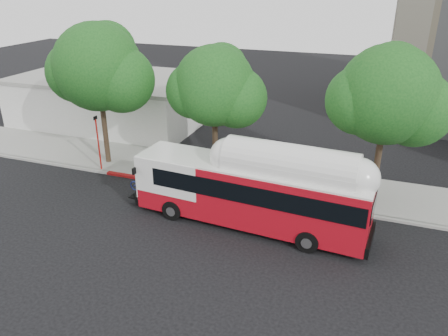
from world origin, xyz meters
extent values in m
plane|color=black|center=(0.00, 0.00, 0.00)|extent=(120.00, 120.00, 0.00)
cube|color=gray|center=(0.00, 6.50, 0.07)|extent=(60.00, 5.00, 0.15)
cube|color=gray|center=(0.00, 3.90, 0.07)|extent=(60.00, 0.30, 0.15)
cube|color=maroon|center=(-3.00, 3.90, 0.08)|extent=(10.00, 0.32, 0.16)
cylinder|color=#2D2116|center=(-9.00, 5.50, 3.04)|extent=(0.36, 0.36, 6.08)
sphere|color=#154A18|center=(-9.00, 5.50, 6.84)|extent=(5.80, 5.80, 5.80)
sphere|color=#154A18|center=(-7.41, 5.70, 6.08)|extent=(4.35, 4.35, 4.35)
cylinder|color=#2D2116|center=(-1.00, 6.00, 2.72)|extent=(0.36, 0.36, 5.44)
sphere|color=#154A18|center=(-1.00, 6.00, 6.12)|extent=(5.00, 5.00, 5.00)
sphere|color=#154A18|center=(0.38, 6.20, 5.44)|extent=(3.75, 3.75, 3.75)
cylinder|color=#2D2116|center=(9.00, 5.80, 2.88)|extent=(0.36, 0.36, 5.76)
sphere|color=#154A18|center=(9.00, 5.80, 6.48)|extent=(5.40, 5.40, 5.40)
sphere|color=#154A18|center=(10.48, 6.00, 5.76)|extent=(4.05, 4.05, 4.05)
cube|color=silver|center=(-14.00, 14.00, 2.00)|extent=(16.00, 10.00, 4.00)
cube|color=gray|center=(-14.00, 14.00, 4.10)|extent=(16.20, 10.20, 0.30)
cube|color=#AE0C18|center=(2.90, 0.88, 1.85)|extent=(12.50, 3.58, 2.98)
cube|color=black|center=(3.41, 0.84, 2.47)|extent=(11.27, 3.55, 0.98)
cube|color=white|center=(2.90, 0.88, 3.38)|extent=(12.49, 3.50, 0.10)
cube|color=white|center=(4.95, 0.73, 3.65)|extent=(6.71, 2.54, 0.57)
cube|color=black|center=(-3.82, 1.38, 0.51)|extent=(0.96, 1.91, 0.06)
imported|color=navy|center=(-3.82, 1.38, 1.01)|extent=(0.74, 1.80, 0.93)
cylinder|color=red|center=(-8.69, 4.18, 1.85)|extent=(0.11, 0.11, 3.70)
cube|color=black|center=(-8.69, 4.18, 3.79)|extent=(0.05, 0.37, 0.23)
camera|label=1|loc=(8.59, -18.71, 12.27)|focal=35.00mm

